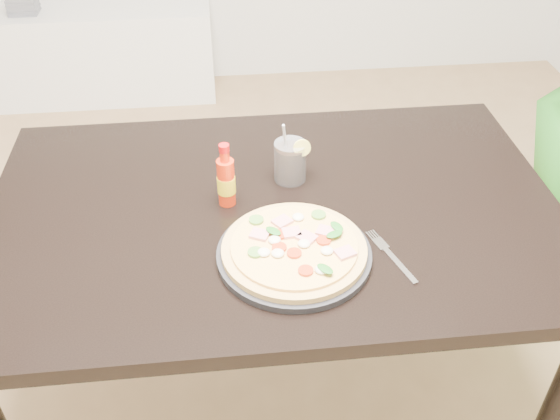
{
  "coord_description": "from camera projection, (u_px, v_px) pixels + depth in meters",
  "views": [
    {
      "loc": [
        -0.08,
        -1.24,
        1.68
      ],
      "look_at": [
        0.04,
        -0.16,
        0.83
      ],
      "focal_mm": 40.0,
      "sensor_mm": 36.0,
      "label": 1
    }
  ],
  "objects": [
    {
      "name": "floor",
      "position": [
        263.0,
        383.0,
        2.01
      ],
      "size": [
        4.5,
        4.5,
        0.0
      ],
      "primitive_type": "plane",
      "color": "#9E7A51",
      "rests_on": "ground"
    },
    {
      "name": "hot_sauce_bottle",
      "position": [
        226.0,
        181.0,
        1.49
      ],
      "size": [
        0.05,
        0.05,
        0.17
      ],
      "rotation": [
        0.0,
        0.0,
        -0.25
      ],
      "color": "red",
      "rests_on": "dining_table"
    },
    {
      "name": "media_console",
      "position": [
        84.0,
        55.0,
        3.41
      ],
      "size": [
        1.4,
        0.34,
        0.5
      ],
      "primitive_type": "cube",
      "color": "white",
      "rests_on": "ground"
    },
    {
      "name": "fork",
      "position": [
        390.0,
        255.0,
        1.38
      ],
      "size": [
        0.08,
        0.18,
        0.0
      ],
      "rotation": [
        0.0,
        0.0,
        0.32
      ],
      "color": "silver",
      "rests_on": "dining_table"
    },
    {
      "name": "cd_stack",
      "position": [
        23.0,
        5.0,
        3.2
      ],
      "size": [
        0.14,
        0.12,
        0.08
      ],
      "color": "slate",
      "rests_on": "media_console"
    },
    {
      "name": "cola_cup",
      "position": [
        290.0,
        162.0,
        1.59
      ],
      "size": [
        0.09,
        0.08,
        0.17
      ],
      "rotation": [
        0.0,
        0.0,
        0.1
      ],
      "color": "black",
      "rests_on": "dining_table"
    },
    {
      "name": "plate",
      "position": [
        294.0,
        254.0,
        1.37
      ],
      "size": [
        0.34,
        0.34,
        0.02
      ],
      "primitive_type": "cylinder",
      "color": "black",
      "rests_on": "dining_table"
    },
    {
      "name": "pizza",
      "position": [
        294.0,
        248.0,
        1.36
      ],
      "size": [
        0.32,
        0.32,
        0.03
      ],
      "color": "tan",
      "rests_on": "plate"
    },
    {
      "name": "dining_table",
      "position": [
        275.0,
        232.0,
        1.58
      ],
      "size": [
        1.4,
        0.9,
        0.75
      ],
      "color": "black",
      "rests_on": "ground"
    }
  ]
}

